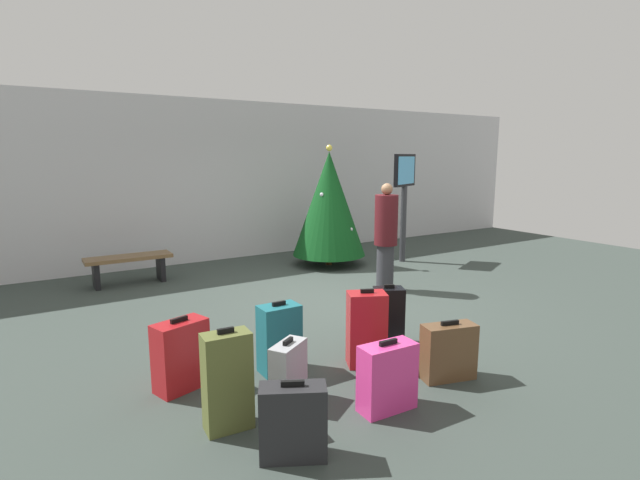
# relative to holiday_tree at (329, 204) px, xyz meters

# --- Properties ---
(ground_plane) EXTENTS (16.00, 16.00, 0.00)m
(ground_plane) POSITION_rel_holiday_tree_xyz_m (-1.10, -2.00, -1.20)
(ground_plane) COLOR #38423D
(back_wall) EXTENTS (16.00, 0.20, 3.22)m
(back_wall) POSITION_rel_holiday_tree_xyz_m (-1.10, 1.69, 0.41)
(back_wall) COLOR silver
(back_wall) RESTS_ON ground_plane
(holiday_tree) EXTENTS (1.41, 1.41, 2.32)m
(holiday_tree) POSITION_rel_holiday_tree_xyz_m (0.00, 0.00, 0.00)
(holiday_tree) COLOR #4C3319
(holiday_tree) RESTS_ON ground_plane
(flight_info_kiosk) EXTENTS (0.82, 0.44, 2.15)m
(flight_info_kiosk) POSITION_rel_holiday_tree_xyz_m (1.44, -0.53, 0.30)
(flight_info_kiosk) COLOR #333338
(flight_info_kiosk) RESTS_ON ground_plane
(waiting_bench) EXTENTS (1.36, 0.44, 0.48)m
(waiting_bench) POSITION_rel_holiday_tree_xyz_m (-3.61, 0.54, -0.85)
(waiting_bench) COLOR brown
(waiting_bench) RESTS_ON ground_plane
(traveller_0) EXTENTS (0.47, 0.47, 1.70)m
(traveller_0) POSITION_rel_holiday_tree_xyz_m (-0.23, -1.99, -0.31)
(traveller_0) COLOR #333338
(traveller_0) RESTS_ON ground_plane
(suitcase_0) EXTENTS (0.55, 0.34, 0.58)m
(suitcase_0) POSITION_rel_holiday_tree_xyz_m (-1.70, -4.71, -0.93)
(suitcase_0) COLOR brown
(suitcase_0) RESTS_ON ground_plane
(suitcase_1) EXTENTS (0.49, 0.24, 0.62)m
(suitcase_1) POSITION_rel_holiday_tree_xyz_m (-2.56, -4.84, -0.91)
(suitcase_1) COLOR #E5388C
(suitcase_1) RESTS_ON ground_plane
(suitcase_2) EXTENTS (0.38, 0.23, 0.82)m
(suitcase_2) POSITION_rel_holiday_tree_xyz_m (-3.80, -4.40, -0.81)
(suitcase_2) COLOR #59602D
(suitcase_2) RESTS_ON ground_plane
(suitcase_3) EXTENTS (0.39, 0.34, 0.69)m
(suitcase_3) POSITION_rel_holiday_tree_xyz_m (-1.61, -3.72, -0.87)
(suitcase_3) COLOR black
(suitcase_3) RESTS_ON ground_plane
(suitcase_4) EXTENTS (0.53, 0.38, 0.68)m
(suitcase_4) POSITION_rel_holiday_tree_xyz_m (-3.92, -3.56, -0.88)
(suitcase_4) COLOR #B2191E
(suitcase_4) RESTS_ON ground_plane
(suitcase_5) EXTENTS (0.45, 0.39, 0.80)m
(suitcase_5) POSITION_rel_holiday_tree_xyz_m (-2.17, -4.04, -0.82)
(suitcase_5) COLOR #B2191E
(suitcase_5) RESTS_ON ground_plane
(suitcase_6) EXTENTS (0.39, 0.25, 0.72)m
(suitcase_6) POSITION_rel_holiday_tree_xyz_m (-2.99, -3.71, -0.86)
(suitcase_6) COLOR #19606B
(suitcase_6) RESTS_ON ground_plane
(suitcase_7) EXTENTS (0.51, 0.40, 0.58)m
(suitcase_7) POSITION_rel_holiday_tree_xyz_m (-3.55, -5.00, -0.93)
(suitcase_7) COLOR #232326
(suitcase_7) RESTS_ON ground_plane
(suitcase_8) EXTENTS (0.42, 0.35, 0.57)m
(suitcase_8) POSITION_rel_holiday_tree_xyz_m (-3.20, -4.28, -0.94)
(suitcase_8) COLOR #9EA0A5
(suitcase_8) RESTS_ON ground_plane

